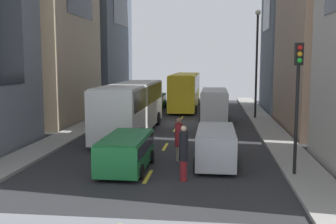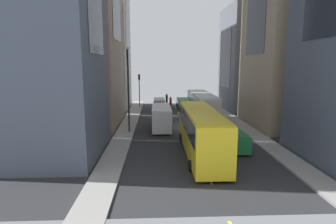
{
  "view_description": "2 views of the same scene",
  "coord_description": "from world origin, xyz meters",
  "px_view_note": "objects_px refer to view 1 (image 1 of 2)",
  "views": [
    {
      "loc": [
        2.7,
        -31.15,
        4.78
      ],
      "look_at": [
        -0.51,
        -3.12,
        1.26
      ],
      "focal_mm": 42.82,
      "sensor_mm": 36.0,
      "label": 1
    },
    {
      "loc": [
        3.34,
        31.73,
        7.17
      ],
      "look_at": [
        2.0,
        0.57,
        1.82
      ],
      "focal_mm": 29.83,
      "sensor_mm": 36.0,
      "label": 2
    }
  ],
  "objects_px": {
    "city_bus_white": "(132,104)",
    "car_green_1": "(126,150)",
    "streetcar_yellow": "(185,88)",
    "pedestrian_crossing_mid": "(179,138)",
    "car_green_2": "(155,100)",
    "traffic_light_near_corner": "(298,83)",
    "delivery_van_white": "(214,103)",
    "pedestrian_walking_far": "(184,152)",
    "car_silver_0": "(216,143)"
  },
  "relations": [
    {
      "from": "city_bus_white",
      "to": "car_green_2",
      "type": "xyz_separation_m",
      "value": [
        -0.44,
        13.92,
        -1.09
      ]
    },
    {
      "from": "car_silver_0",
      "to": "pedestrian_crossing_mid",
      "type": "relative_size",
      "value": 2.11
    },
    {
      "from": "car_silver_0",
      "to": "pedestrian_walking_far",
      "type": "distance_m",
      "value": 3.06
    },
    {
      "from": "streetcar_yellow",
      "to": "car_silver_0",
      "type": "relative_size",
      "value": 2.69
    },
    {
      "from": "car_green_1",
      "to": "pedestrian_crossing_mid",
      "type": "relative_size",
      "value": 2.07
    },
    {
      "from": "pedestrian_crossing_mid",
      "to": "city_bus_white",
      "type": "bearing_deg",
      "value": 170.37
    },
    {
      "from": "pedestrian_walking_far",
      "to": "car_green_2",
      "type": "bearing_deg",
      "value": 122.49
    },
    {
      "from": "city_bus_white",
      "to": "traffic_light_near_corner",
      "type": "distance_m",
      "value": 13.17
    },
    {
      "from": "city_bus_white",
      "to": "pedestrian_crossing_mid",
      "type": "relative_size",
      "value": 5.66
    },
    {
      "from": "delivery_van_white",
      "to": "pedestrian_crossing_mid",
      "type": "relative_size",
      "value": 2.91
    },
    {
      "from": "delivery_van_white",
      "to": "car_green_2",
      "type": "relative_size",
      "value": 1.49
    },
    {
      "from": "city_bus_white",
      "to": "traffic_light_near_corner",
      "type": "height_order",
      "value": "traffic_light_near_corner"
    },
    {
      "from": "car_silver_0",
      "to": "pedestrian_crossing_mid",
      "type": "distance_m",
      "value": 1.87
    },
    {
      "from": "pedestrian_walking_far",
      "to": "car_green_1",
      "type": "bearing_deg",
      "value": 173.64
    },
    {
      "from": "car_silver_0",
      "to": "car_green_2",
      "type": "distance_m",
      "value": 22.55
    },
    {
      "from": "car_silver_0",
      "to": "car_green_2",
      "type": "bearing_deg",
      "value": 105.56
    },
    {
      "from": "car_green_1",
      "to": "car_green_2",
      "type": "distance_m",
      "value": 23.17
    },
    {
      "from": "car_silver_0",
      "to": "traffic_light_near_corner",
      "type": "xyz_separation_m",
      "value": [
        3.26,
        -1.73,
        2.93
      ]
    },
    {
      "from": "streetcar_yellow",
      "to": "traffic_light_near_corner",
      "type": "distance_m",
      "value": 25.31
    },
    {
      "from": "delivery_van_white",
      "to": "car_silver_0",
      "type": "height_order",
      "value": "delivery_van_white"
    },
    {
      "from": "city_bus_white",
      "to": "car_green_1",
      "type": "distance_m",
      "value": 9.37
    },
    {
      "from": "traffic_light_near_corner",
      "to": "car_silver_0",
      "type": "bearing_deg",
      "value": 152.1
    },
    {
      "from": "car_silver_0",
      "to": "car_green_2",
      "type": "relative_size",
      "value": 1.08
    },
    {
      "from": "city_bus_white",
      "to": "streetcar_yellow",
      "type": "bearing_deg",
      "value": 80.25
    },
    {
      "from": "car_green_1",
      "to": "car_green_2",
      "type": "relative_size",
      "value": 1.06
    },
    {
      "from": "city_bus_white",
      "to": "streetcar_yellow",
      "type": "xyz_separation_m",
      "value": [
        2.56,
        14.91,
        0.11
      ]
    },
    {
      "from": "car_green_1",
      "to": "streetcar_yellow",
      "type": "bearing_deg",
      "value": 87.8
    },
    {
      "from": "delivery_van_white",
      "to": "pedestrian_walking_far",
      "type": "bearing_deg",
      "value": -94.19
    },
    {
      "from": "car_silver_0",
      "to": "traffic_light_near_corner",
      "type": "distance_m",
      "value": 4.71
    },
    {
      "from": "car_green_1",
      "to": "pedestrian_crossing_mid",
      "type": "xyz_separation_m",
      "value": [
        2.18,
        1.88,
        0.2
      ]
    },
    {
      "from": "traffic_light_near_corner",
      "to": "city_bus_white",
      "type": "bearing_deg",
      "value": 132.92
    },
    {
      "from": "city_bus_white",
      "to": "streetcar_yellow",
      "type": "height_order",
      "value": "streetcar_yellow"
    },
    {
      "from": "delivery_van_white",
      "to": "car_silver_0",
      "type": "bearing_deg",
      "value": -89.69
    },
    {
      "from": "car_green_2",
      "to": "pedestrian_crossing_mid",
      "type": "relative_size",
      "value": 1.96
    },
    {
      "from": "pedestrian_walking_far",
      "to": "pedestrian_crossing_mid",
      "type": "height_order",
      "value": "pedestrian_walking_far"
    },
    {
      "from": "streetcar_yellow",
      "to": "city_bus_white",
      "type": "bearing_deg",
      "value": -99.75
    },
    {
      "from": "streetcar_yellow",
      "to": "car_silver_0",
      "type": "xyz_separation_m",
      "value": [
        3.04,
        -22.72,
        -1.11
      ]
    },
    {
      "from": "pedestrian_crossing_mid",
      "to": "car_green_2",
      "type": "bearing_deg",
      "value": 154.07
    },
    {
      "from": "streetcar_yellow",
      "to": "pedestrian_crossing_mid",
      "type": "bearing_deg",
      "value": -86.76
    },
    {
      "from": "streetcar_yellow",
      "to": "pedestrian_walking_far",
      "type": "xyz_separation_m",
      "value": [
        1.74,
        -25.48,
        -0.92
      ]
    },
    {
      "from": "streetcar_yellow",
      "to": "traffic_light_near_corner",
      "type": "xyz_separation_m",
      "value": [
        6.31,
        -24.45,
        1.81
      ]
    },
    {
      "from": "car_silver_0",
      "to": "car_green_1",
      "type": "xyz_separation_m",
      "value": [
        -3.97,
        -1.35,
        -0.1
      ]
    },
    {
      "from": "car_green_2",
      "to": "car_green_1",
      "type": "bearing_deg",
      "value": -84.84
    },
    {
      "from": "delivery_van_white",
      "to": "car_silver_0",
      "type": "relative_size",
      "value": 1.38
    },
    {
      "from": "streetcar_yellow",
      "to": "delivery_van_white",
      "type": "xyz_separation_m",
      "value": [
        2.97,
        -8.74,
        -0.61
      ]
    },
    {
      "from": "traffic_light_near_corner",
      "to": "pedestrian_crossing_mid",
      "type": "bearing_deg",
      "value": 155.94
    },
    {
      "from": "car_green_2",
      "to": "pedestrian_crossing_mid",
      "type": "distance_m",
      "value": 21.63
    },
    {
      "from": "car_silver_0",
      "to": "pedestrian_walking_far",
      "type": "relative_size",
      "value": 1.97
    },
    {
      "from": "city_bus_white",
      "to": "delivery_van_white",
      "type": "relative_size",
      "value": 1.94
    },
    {
      "from": "city_bus_white",
      "to": "car_green_1",
      "type": "xyz_separation_m",
      "value": [
        1.64,
        -9.16,
        -1.1
      ]
    }
  ]
}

